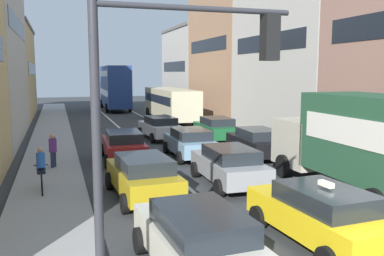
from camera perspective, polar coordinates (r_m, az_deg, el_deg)
name	(u,v)px	position (r m, az deg, el deg)	size (l,w,h in m)	color
sidewalk_left	(52,140)	(27.76, -18.57, -1.62)	(2.60, 64.00, 0.14)	#959595
lane_stripe_left	(131,138)	(28.15, -8.34, -1.32)	(0.16, 60.00, 0.01)	silver
lane_stripe_right	(180,135)	(28.90, -1.68, -1.01)	(0.16, 60.00, 0.01)	silver
building_row_right	(278,55)	(32.99, 11.64, 9.80)	(7.20, 43.90, 12.44)	#B2ADA3
traffic_light_pole	(169,102)	(7.21, -3.10, 3.60)	(3.58, 0.38, 5.50)	#2D2D33
removalist_box_truck	(358,140)	(15.73, 21.78, -1.54)	(2.75, 7.72, 3.58)	#B7B29E
taxi_centre_lane_front	(321,214)	(11.18, 17.19, -11.10)	(2.26, 4.40, 1.66)	yellow
sedan_left_lane_front	(198,240)	(9.16, 0.89, -15.01)	(2.22, 4.38, 1.49)	beige
sedan_centre_lane_second	(229,165)	(16.19, 5.10, -5.01)	(2.17, 4.35, 1.49)	gray
wagon_left_lane_second	(143,175)	(14.58, -6.71, -6.45)	(2.22, 4.38, 1.49)	#B29319
hatchback_centre_lane_third	(190,142)	(21.24, -0.24, -1.96)	(2.14, 4.34, 1.49)	#759EB7
sedan_left_lane_third	(124,145)	(20.74, -9.32, -2.30)	(2.19, 4.36, 1.49)	#A51E1E
coupe_centre_lane_fourth	(160,127)	(27.29, -4.39, 0.14)	(2.27, 4.40, 1.49)	silver
sedan_right_lane_behind_truck	(257,142)	(21.60, 8.84, -1.90)	(2.28, 4.40, 1.49)	black
wagon_right_lane_far	(216,128)	(26.76, 3.34, 0.00)	(2.20, 4.37, 1.49)	#19592D
bus_mid_queue_primary	(170,102)	(36.90, -2.96, 3.59)	(2.89, 10.53, 2.90)	#BFB793
bus_far_queue_secondary	(115,86)	(49.34, -10.50, 5.72)	(2.97, 10.55, 5.06)	navy
cyclist_on_sidewalk	(41,171)	(15.81, -19.90, -5.55)	(0.50, 1.73, 1.72)	black
pedestrian_near_kerb	(53,149)	(19.52, -18.46, -2.76)	(0.34, 0.50, 1.66)	#262D47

